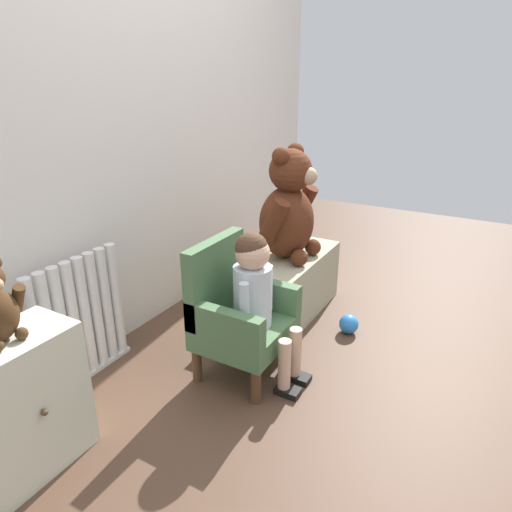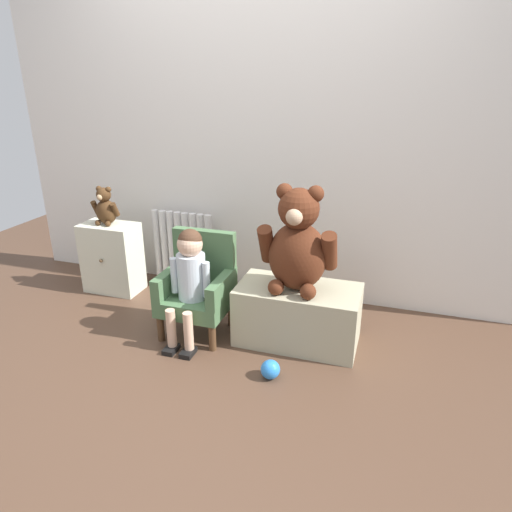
# 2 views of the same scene
# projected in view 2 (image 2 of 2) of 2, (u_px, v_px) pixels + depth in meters

# --- Properties ---
(ground_plane) EXTENTS (6.00, 6.00, 0.00)m
(ground_plane) POSITION_uv_depth(u_px,v_px,m) (189.00, 384.00, 2.41)
(ground_plane) COLOR #4E3627
(back_wall) EXTENTS (3.80, 0.05, 2.40)m
(back_wall) POSITION_uv_depth(u_px,v_px,m) (260.00, 127.00, 3.07)
(back_wall) COLOR silver
(back_wall) RESTS_ON ground_plane
(radiator) EXTENTS (0.50, 0.05, 0.58)m
(radiator) POSITION_uv_depth(u_px,v_px,m) (183.00, 250.00, 3.46)
(radiator) COLOR silver
(radiator) RESTS_ON ground_plane
(small_dresser) EXTENTS (0.41, 0.26, 0.52)m
(small_dresser) POSITION_uv_depth(u_px,v_px,m) (112.00, 258.00, 3.39)
(small_dresser) COLOR beige
(small_dresser) RESTS_ON ground_plane
(child_armchair) EXTENTS (0.41, 0.37, 0.63)m
(child_armchair) POSITION_uv_depth(u_px,v_px,m) (198.00, 286.00, 2.83)
(child_armchair) COLOR #476943
(child_armchair) RESTS_ON ground_plane
(child_figure) EXTENTS (0.25, 0.35, 0.70)m
(child_figure) POSITION_uv_depth(u_px,v_px,m) (190.00, 271.00, 2.68)
(child_figure) COLOR silver
(child_figure) RESTS_ON ground_plane
(low_bench) EXTENTS (0.73, 0.39, 0.36)m
(low_bench) POSITION_uv_depth(u_px,v_px,m) (298.00, 314.00, 2.75)
(low_bench) COLOR #A9A486
(low_bench) RESTS_ON ground_plane
(large_teddy_bear) EXTENTS (0.45, 0.32, 0.62)m
(large_teddy_bear) POSITION_uv_depth(u_px,v_px,m) (298.00, 245.00, 2.57)
(large_teddy_bear) COLOR #4F2514
(large_teddy_bear) RESTS_ON low_bench
(small_teddy_bear) EXTENTS (0.20, 0.14, 0.28)m
(small_teddy_bear) POSITION_uv_depth(u_px,v_px,m) (105.00, 208.00, 3.26)
(small_teddy_bear) COLOR #422A15
(small_teddy_bear) RESTS_ON small_dresser
(toy_ball) EXTENTS (0.11, 0.11, 0.11)m
(toy_ball) POSITION_uv_depth(u_px,v_px,m) (270.00, 369.00, 2.44)
(toy_ball) COLOR #2A7BD4
(toy_ball) RESTS_ON ground_plane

